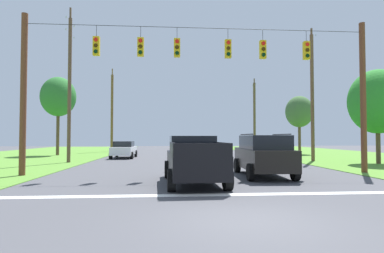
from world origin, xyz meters
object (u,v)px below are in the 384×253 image
object	(u,v)px
tree_roadside_right	(58,97)
utility_pole_mid_right	(312,95)
pickup_truck	(193,160)
distant_car_crossing_white	(124,149)
utility_pole_mid_left	(70,84)
utility_pole_far_right	(254,115)
tree_roadside_left	(299,112)
overhead_signal_span	(201,84)
tree_roadside_far_right	(377,102)
utility_pole_far_left	(112,112)
suv_black	(263,154)

from	to	relation	value
tree_roadside_right	utility_pole_mid_right	bearing A→B (deg)	-22.67
pickup_truck	utility_pole_mid_right	size ratio (longest dim) A/B	0.52
distant_car_crossing_white	utility_pole_mid_left	xyz separation A→B (m)	(-3.31, -5.13, 5.03)
utility_pole_far_right	tree_roadside_left	distance (m)	7.28
utility_pole_far_right	tree_roadside_left	size ratio (longest dim) A/B	1.49
utility_pole_far_right	tree_roadside_right	size ratio (longest dim) A/B	1.19
overhead_signal_span	tree_roadside_left	world-z (taller)	overhead_signal_span
distant_car_crossing_white	tree_roadside_right	bearing A→B (deg)	149.10
tree_roadside_right	pickup_truck	bearing A→B (deg)	-58.49
tree_roadside_far_right	tree_roadside_left	distance (m)	12.94
utility_pole_far_left	tree_roadside_far_right	world-z (taller)	utility_pole_far_left
suv_black	utility_pole_far_right	world-z (taller)	utility_pole_far_right
distant_car_crossing_white	utility_pole_far_right	world-z (taller)	utility_pole_far_right
utility_pole_mid_left	tree_roadside_right	size ratio (longest dim) A/B	1.43
utility_pole_far_left	utility_pole_mid_left	bearing A→B (deg)	-90.02
suv_black	utility_pole_far_right	xyz separation A→B (m)	(6.70, 25.55, 3.70)
tree_roadside_far_right	utility_pole_far_left	bearing A→B (deg)	137.61
utility_pole_far_right	tree_roadside_far_right	distance (m)	19.74
tree_roadside_far_right	tree_roadside_right	bearing A→B (deg)	154.84
utility_pole_mid_right	utility_pole_far_right	bearing A→B (deg)	90.07
suv_black	utility_pole_far_left	size ratio (longest dim) A/B	0.45
overhead_signal_span	utility_pole_far_left	bearing A→B (deg)	109.64
utility_pole_far_left	tree_roadside_far_right	size ratio (longest dim) A/B	1.62
suv_black	utility_pole_mid_right	distance (m)	11.90
tree_roadside_right	tree_roadside_far_right	xyz separation A→B (m)	(26.19, -12.30, -1.65)
pickup_truck	utility_pole_far_right	bearing A→B (deg)	69.55
utility_pole_mid_left	utility_pole_mid_right	bearing A→B (deg)	0.15
utility_pole_far_right	utility_pole_mid_left	bearing A→B (deg)	-138.19
suv_black	utility_pole_mid_right	bearing A→B (deg)	52.98
tree_roadside_far_right	tree_roadside_left	bearing A→B (deg)	90.66
tree_roadside_right	tree_roadside_left	bearing A→B (deg)	1.39
overhead_signal_span	utility_pole_far_left	size ratio (longest dim) A/B	1.65
utility_pole_far_left	tree_roadside_right	bearing A→B (deg)	-117.51
overhead_signal_span	distant_car_crossing_white	size ratio (longest dim) A/B	4.11
utility_pole_mid_left	tree_roadside_far_right	bearing A→B (deg)	-7.08
utility_pole_mid_left	utility_pole_far_left	xyz separation A→B (m)	(0.01, 17.42, -0.65)
overhead_signal_span	pickup_truck	bearing A→B (deg)	-101.74
utility_pole_far_right	utility_pole_mid_left	size ratio (longest dim) A/B	0.83
suv_black	tree_roadside_far_right	xyz separation A→B (m)	(10.15, 6.12, 3.35)
utility_pole_far_left	tree_roadside_left	size ratio (longest dim) A/B	1.66
utility_pole_mid_left	suv_black	bearing A→B (deg)	-36.56
tree_roadside_right	utility_pole_mid_left	bearing A→B (deg)	-66.83
utility_pole_far_right	utility_pole_far_left	bearing A→B (deg)	177.74
suv_black	utility_pole_mid_left	world-z (taller)	utility_pole_mid_left
pickup_truck	utility_pole_mid_left	world-z (taller)	utility_pole_mid_left
pickup_truck	tree_roadside_right	distance (m)	24.43
utility_pole_mid_right	tree_roadside_right	xyz separation A→B (m)	(-22.76, 9.51, 0.88)
distant_car_crossing_white	tree_roadside_right	distance (m)	10.11
utility_pole_mid_right	tree_roadside_far_right	size ratio (longest dim) A/B	1.58
utility_pole_far_left	pickup_truck	bearing A→B (deg)	-73.44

